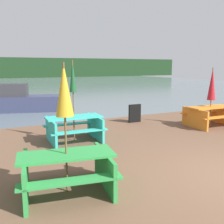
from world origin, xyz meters
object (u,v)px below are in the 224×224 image
picnic_table_green (67,168)px  boat (21,101)px  picnic_table_teal (74,126)px  umbrella_crimson (212,84)px  picnic_table_orange (210,114)px  signboard (135,113)px  umbrella_darkgreen (73,78)px  umbrella_gold (64,91)px

picnic_table_green → boat: (0.53, 9.68, 0.09)m
picnic_table_teal → umbrella_crimson: bearing=-4.1°
picnic_table_green → picnic_table_orange: bearing=22.8°
signboard → umbrella_crimson: bearing=-39.9°
picnic_table_orange → umbrella_darkgreen: (-5.38, 0.39, 1.48)m
picnic_table_teal → signboard: picnic_table_teal is taller
picnic_table_orange → boat: 9.18m
umbrella_gold → boat: size_ratio=0.54×
umbrella_darkgreen → umbrella_gold: bearing=-110.8°
picnic_table_orange → picnic_table_teal: bearing=175.9°
boat → umbrella_gold: bearing=-76.6°
umbrella_gold → signboard: (4.32, 4.65, -1.50)m
umbrella_gold → signboard: bearing=47.1°
signboard → picnic_table_green: bearing=-132.9°
picnic_table_green → boat: size_ratio=0.44×
picnic_table_green → boat: bearing=86.9°
picnic_table_green → umbrella_darkgreen: (1.19, 3.15, 1.50)m
umbrella_darkgreen → signboard: (3.12, 1.50, -1.58)m
picnic_table_orange → umbrella_crimson: bearing=-90.0°
picnic_table_green → umbrella_crimson: umbrella_crimson is taller
umbrella_crimson → picnic_table_green: bearing=-157.2°
picnic_table_green → umbrella_crimson: bearing=22.8°
umbrella_darkgreen → umbrella_crimson: umbrella_darkgreen is taller
picnic_table_teal → signboard: 3.46m
umbrella_darkgreen → signboard: 3.81m
umbrella_darkgreen → signboard: umbrella_darkgreen is taller
boat → signboard: bearing=-36.5°
umbrella_darkgreen → umbrella_crimson: (5.38, -0.39, -0.33)m
picnic_table_orange → signboard: bearing=140.1°
boat → signboard: 6.29m
picnic_table_orange → umbrella_crimson: size_ratio=0.82×
picnic_table_orange → umbrella_gold: (-6.57, -2.77, 1.41)m
picnic_table_green → umbrella_crimson: 7.23m
picnic_table_teal → boat: size_ratio=0.40×
boat → umbrella_darkgreen: bearing=-67.6°
picnic_table_green → picnic_table_orange: (6.57, 2.77, 0.02)m
umbrella_gold → boat: 9.78m
umbrella_gold → picnic_table_orange: bearing=22.8°
signboard → umbrella_gold: bearing=-132.9°
picnic_table_green → umbrella_crimson: size_ratio=0.86×
umbrella_darkgreen → umbrella_crimson: size_ratio=1.11×
picnic_table_green → signboard: bearing=47.1°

